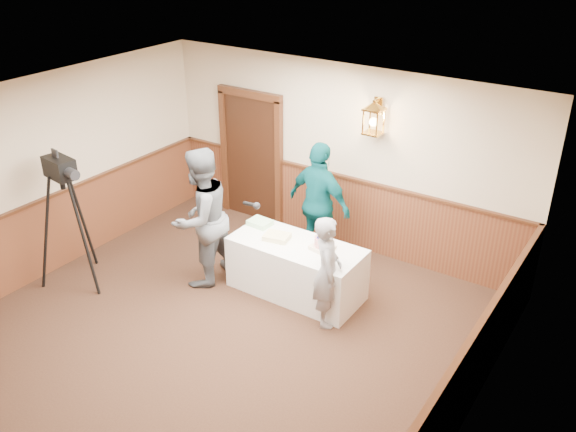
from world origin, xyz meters
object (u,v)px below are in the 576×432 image
Objects in this scene: display_table at (296,268)px; assistant_p at (319,204)px; sheet_cake_green at (260,223)px; sheet_cake_yellow at (277,237)px; interviewer at (201,218)px; tiered_cake at (322,242)px; baker at (327,271)px; tv_camera_rig at (71,229)px.

display_table is 1.08m from assistant_p.
display_table is at bearing -13.68° from sheet_cake_green.
assistant_p is (0.10, 0.94, 0.14)m from sheet_cake_yellow.
assistant_p is at bearing 146.49° from interviewer.
tiered_cake is 1.01× the size of sheet_cake_green.
tv_camera_rig is at bearing 75.07° from baker.
sheet_cake_yellow is 0.18× the size of tv_camera_rig.
sheet_cake_green is at bearing 144.59° from interviewer.
baker is (1.39, -0.52, -0.05)m from sheet_cake_green.
display_table is 0.98× the size of assistant_p.
tv_camera_rig reaches higher than sheet_cake_green.
sheet_cake_green is 0.21× the size of baker.
baker reaches higher than sheet_cake_green.
sheet_cake_green is at bearing 174.54° from tiered_cake.
sheet_cake_green is (-0.43, 0.20, 0.00)m from sheet_cake_yellow.
display_table is at bearing 114.12° from interviewer.
interviewer reaches higher than sheet_cake_green.
tv_camera_rig is (-1.46, -1.01, -0.15)m from interviewer.
sheet_cake_yellow is 0.47m from sheet_cake_green.
interviewer is 1.33× the size of baker.
tv_camera_rig is at bearing -149.16° from sheet_cake_yellow.
assistant_p is (-0.87, 1.25, 0.19)m from baker.
assistant_p is (-0.55, 0.83, 0.07)m from tiered_cake.
sheet_cake_green is at bearing 36.25° from baker.
assistant_p is (-0.20, 0.91, 0.55)m from display_table.
interviewer is 1.06× the size of assistant_p.
baker is 1.53m from assistant_p.
tv_camera_rig is (-1.98, -1.64, 0.05)m from sheet_cake_green.
display_table is 0.92× the size of interviewer.
baker is 3.55m from tv_camera_rig.
interviewer is 1.78m from tv_camera_rig.
interviewer is (-0.52, -0.63, 0.20)m from sheet_cake_green.
sheet_cake_yellow reaches higher than display_table.
baker is at bearing 26.86° from tv_camera_rig.
tiered_cake is at bearing 112.26° from interviewer.
interviewer is at bearing -155.56° from sheet_cake_yellow.
tiered_cake reaches higher than sheet_cake_yellow.
tiered_cake is 0.94× the size of sheet_cake_yellow.
tv_camera_rig reaches higher than baker.
interviewer is at bearing -129.22° from sheet_cake_green.
sheet_cake_yellow is at bearing -174.39° from display_table.
sheet_cake_green is 0.17× the size of assistant_p.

